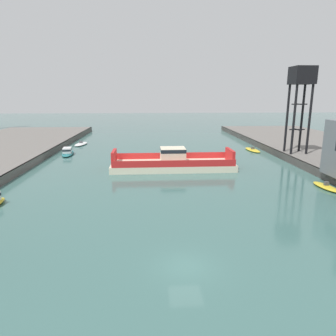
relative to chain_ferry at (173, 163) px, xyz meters
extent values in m
plane|color=#3D6660|center=(-1.25, -30.85, -1.10)|extent=(400.00, 400.00, 0.00)
cube|color=#423D38|center=(22.15, -10.85, -0.42)|extent=(0.30, 140.00, 1.38)
cube|color=beige|center=(0.00, 0.00, -0.55)|extent=(20.93, 7.08, 1.10)
cube|color=red|center=(-0.03, 3.37, 0.55)|extent=(20.03, 0.32, 1.10)
cube|color=red|center=(0.03, -3.37, 0.55)|extent=(20.03, 0.32, 1.10)
cube|color=beige|center=(0.00, 0.00, 1.28)|extent=(4.21, 3.82, 2.56)
cube|color=black|center=(0.00, 0.00, 2.21)|extent=(4.25, 3.86, 0.60)
cube|color=red|center=(9.93, 0.10, 1.10)|extent=(0.55, 4.81, 2.20)
cube|color=red|center=(-9.93, -0.10, 1.10)|extent=(0.55, 4.81, 2.20)
ellipsoid|color=yellow|center=(19.48, 16.55, -0.91)|extent=(2.72, 6.70, 0.39)
cube|color=#4C4C51|center=(19.48, 16.55, -0.46)|extent=(0.77, 0.47, 0.50)
ellipsoid|color=yellow|center=(20.00, -12.54, -0.88)|extent=(2.14, 5.26, 0.46)
cube|color=#4C4C51|center=(20.00, -12.54, -0.40)|extent=(0.61, 0.46, 0.50)
ellipsoid|color=#237075|center=(-21.47, 14.42, -0.86)|extent=(3.44, 8.22, 0.48)
cube|color=silver|center=(-21.38, 13.82, -0.08)|extent=(2.01, 2.99, 1.09)
cube|color=black|center=(-21.38, 13.82, 0.05)|extent=(2.06, 3.08, 0.33)
ellipsoid|color=white|center=(-21.45, 27.28, -0.86)|extent=(3.08, 6.91, 0.48)
cube|color=#4C4C51|center=(-21.45, 27.28, -0.38)|extent=(0.85, 0.49, 0.50)
cylinder|color=black|center=(23.01, 8.02, 6.74)|extent=(0.44, 0.44, 12.94)
cylinder|color=black|center=(26.00, 8.02, 6.74)|extent=(0.44, 0.44, 12.94)
cylinder|color=black|center=(23.01, 5.03, 6.74)|extent=(0.44, 0.44, 12.94)
cylinder|color=black|center=(26.00, 5.03, 6.74)|extent=(0.44, 0.44, 12.94)
cube|color=black|center=(24.51, 6.53, 4.80)|extent=(2.99, 0.20, 0.20)
cube|color=black|center=(24.51, 6.53, 4.80)|extent=(0.20, 2.99, 0.20)
cube|color=black|center=(24.51, 6.53, 9.59)|extent=(2.99, 0.20, 0.20)
cube|color=black|center=(24.51, 6.53, 9.59)|extent=(0.20, 2.99, 0.20)
cube|color=black|center=(24.51, 6.53, 14.82)|extent=(3.89, 3.89, 3.23)
camera|label=1|loc=(-3.73, -51.15, 11.27)|focal=32.79mm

